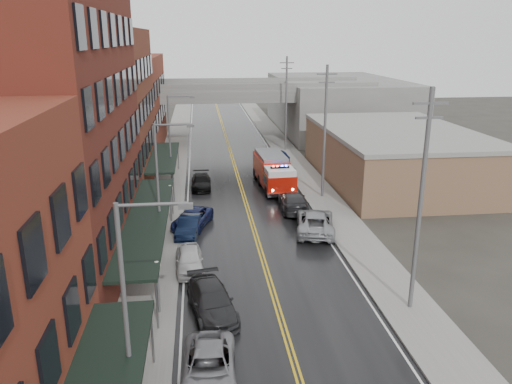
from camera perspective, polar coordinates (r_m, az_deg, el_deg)
road at (r=40.86m, az=-0.61°, el=-3.11°), size 11.00×160.00×0.02m
sidewalk_left at (r=40.78m, az=-10.88°, el=-3.38°), size 3.00×160.00×0.15m
sidewalk_right at (r=42.18m, az=9.31°, el=-2.59°), size 3.00×160.00×0.15m
curb_left at (r=40.68m, az=-8.56°, el=-3.31°), size 0.30×160.00×0.15m
curb_right at (r=41.77m, az=7.13°, el=-2.69°), size 0.30×160.00×0.15m
brick_building_b at (r=32.89m, az=-23.15°, el=6.72°), size 9.00×20.00×18.00m
brick_building_c at (r=49.94m, az=-17.51°, el=8.73°), size 9.00×15.00×15.00m
brick_building_far at (r=67.26m, az=-14.73°, el=9.69°), size 9.00×20.00×12.00m
tan_building at (r=53.38m, az=15.59°, el=3.93°), size 14.00×22.00×5.00m
right_far_block at (r=81.77m, az=9.18°, el=9.87°), size 18.00×30.00×8.00m
awning_1 at (r=33.26m, az=-12.29°, el=-2.92°), size 2.60×18.00×3.09m
awning_2 at (r=50.01m, az=-10.48°, el=3.98°), size 2.60×13.00×3.09m
globe_lamp_1 at (r=27.00m, az=-11.22°, el=-9.32°), size 0.44×0.44×3.12m
globe_lamp_2 at (r=39.99m, az=-9.78°, el=-0.34°), size 0.44×0.44×3.12m
street_lamp_0 at (r=18.65m, az=-14.01°, el=-12.37°), size 2.64×0.22×9.00m
street_lamp_1 at (r=33.45m, az=-10.77°, el=1.25°), size 2.64×0.22×9.00m
street_lamp_2 at (r=49.01m, az=-9.56°, el=6.39°), size 2.64×0.22×9.00m
utility_pole_0 at (r=26.85m, az=18.32°, el=-0.83°), size 1.80×0.24×12.00m
utility_pole_1 at (r=45.22m, az=7.87°, el=7.01°), size 1.80×0.24×12.00m
utility_pole_2 at (r=64.56m, az=3.47°, el=10.19°), size 1.80×0.24×12.00m
overpass at (r=70.69m, az=-3.39°, el=10.55°), size 40.00×10.00×7.50m
fire_truck at (r=48.98m, az=2.02°, el=2.43°), size 3.81×8.74×3.14m
parked_car_left_2 at (r=22.77m, az=-5.40°, el=-19.34°), size 2.52×5.11×1.39m
parked_car_left_3 at (r=27.36m, az=-5.08°, el=-12.34°), size 3.03×5.53×1.52m
parked_car_left_4 at (r=32.28m, az=-7.63°, el=-7.66°), size 1.91×4.31×1.44m
parked_car_left_5 at (r=37.81m, az=-7.64°, el=-3.86°), size 2.14×4.49×1.42m
parked_car_left_6 at (r=39.32m, az=-7.30°, el=-3.05°), size 3.68×5.37×1.36m
parked_car_left_7 at (r=49.20m, az=-6.29°, el=1.17°), size 1.94×4.68×1.35m
parked_car_right_0 at (r=38.22m, az=6.78°, el=-3.40°), size 3.93×6.42×1.66m
parked_car_right_1 at (r=42.83m, az=4.26°, el=-1.07°), size 2.52×5.59×1.59m
parked_car_right_2 at (r=52.46m, az=3.44°, el=2.33°), size 3.01×4.66×1.48m
parked_car_right_3 at (r=59.42m, az=2.27°, el=4.10°), size 2.84×4.52×1.41m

